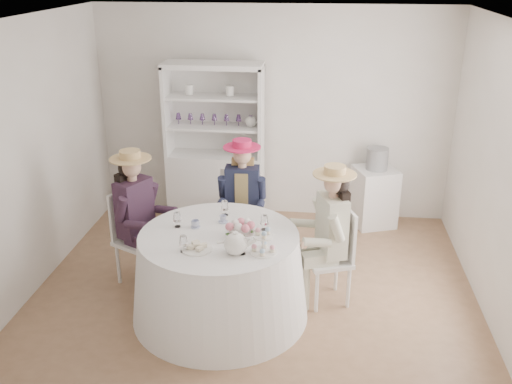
# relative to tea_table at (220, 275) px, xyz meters

# --- Properties ---
(ground) EXTENTS (4.50, 4.50, 0.00)m
(ground) POSITION_rel_tea_table_xyz_m (0.28, 0.47, -0.42)
(ground) COLOR brown
(ground) RESTS_ON ground
(ceiling) EXTENTS (4.50, 4.50, 0.00)m
(ceiling) POSITION_rel_tea_table_xyz_m (0.28, 0.47, 2.28)
(ceiling) COLOR white
(ceiling) RESTS_ON wall_back
(wall_back) EXTENTS (4.50, 0.00, 4.50)m
(wall_back) POSITION_rel_tea_table_xyz_m (0.28, 2.47, 0.93)
(wall_back) COLOR silver
(wall_back) RESTS_ON ground
(wall_front) EXTENTS (4.50, 0.00, 4.50)m
(wall_front) POSITION_rel_tea_table_xyz_m (0.28, -1.53, 0.93)
(wall_front) COLOR silver
(wall_front) RESTS_ON ground
(wall_left) EXTENTS (0.00, 4.50, 4.50)m
(wall_left) POSITION_rel_tea_table_xyz_m (-1.97, 0.47, 0.93)
(wall_left) COLOR silver
(wall_left) RESTS_ON ground
(wall_right) EXTENTS (0.00, 4.50, 4.50)m
(wall_right) POSITION_rel_tea_table_xyz_m (2.53, 0.47, 0.93)
(wall_right) COLOR silver
(wall_right) RESTS_ON ground
(tea_table) EXTENTS (1.68, 1.68, 0.85)m
(tea_table) POSITION_rel_tea_table_xyz_m (0.00, 0.00, 0.00)
(tea_table) COLOR white
(tea_table) RESTS_ON ground
(hutch) EXTENTS (1.21, 0.46, 2.04)m
(hutch) POSITION_rel_tea_table_xyz_m (-0.42, 2.16, 0.30)
(hutch) COLOR silver
(hutch) RESTS_ON ground
(side_table) EXTENTS (0.62, 0.62, 0.75)m
(side_table) POSITION_rel_tea_table_xyz_m (1.60, 2.22, -0.05)
(side_table) COLOR silver
(side_table) RESTS_ON ground
(hatbox) EXTENTS (0.32, 0.32, 0.27)m
(hatbox) POSITION_rel_tea_table_xyz_m (1.60, 2.22, 0.47)
(hatbox) COLOR black
(hatbox) RESTS_ON side_table
(guest_left) EXTENTS (0.62, 0.56, 1.45)m
(guest_left) POSITION_rel_tea_table_xyz_m (-0.94, 0.50, 0.40)
(guest_left) COLOR silver
(guest_left) RESTS_ON ground
(guest_mid) EXTENTS (0.52, 0.54, 1.42)m
(guest_mid) POSITION_rel_tea_table_xyz_m (0.07, 1.07, 0.38)
(guest_mid) COLOR silver
(guest_mid) RESTS_ON ground
(guest_right) EXTENTS (0.59, 0.54, 1.44)m
(guest_right) POSITION_rel_tea_table_xyz_m (1.01, 0.34, 0.39)
(guest_right) COLOR silver
(guest_right) RESTS_ON ground
(spare_chair) EXTENTS (0.51, 0.51, 0.96)m
(spare_chair) POSITION_rel_tea_table_xyz_m (-0.02, 1.50, 0.09)
(spare_chair) COLOR silver
(spare_chair) RESTS_ON ground
(teacup_a) EXTENTS (0.09, 0.09, 0.06)m
(teacup_a) POSITION_rel_tea_table_xyz_m (-0.24, 0.12, 0.46)
(teacup_a) COLOR white
(teacup_a) RESTS_ON tea_table
(teacup_b) EXTENTS (0.09, 0.09, 0.06)m
(teacup_b) POSITION_rel_tea_table_xyz_m (-0.00, 0.27, 0.46)
(teacup_b) COLOR white
(teacup_b) RESTS_ON tea_table
(teacup_c) EXTENTS (0.09, 0.09, 0.06)m
(teacup_c) POSITION_rel_tea_table_xyz_m (0.21, 0.15, 0.46)
(teacup_c) COLOR white
(teacup_c) RESTS_ON tea_table
(flower_bowl) EXTENTS (0.30, 0.30, 0.06)m
(flower_bowl) POSITION_rel_tea_table_xyz_m (0.23, -0.06, 0.46)
(flower_bowl) COLOR white
(flower_bowl) RESTS_ON tea_table
(flower_arrangement) EXTENTS (0.20, 0.20, 0.08)m
(flower_arrangement) POSITION_rel_tea_table_xyz_m (0.21, -0.01, 0.53)
(flower_arrangement) COLOR #E17084
(flower_arrangement) RESTS_ON tea_table
(table_teapot) EXTENTS (0.28, 0.20, 0.21)m
(table_teapot) POSITION_rel_tea_table_xyz_m (0.21, -0.33, 0.52)
(table_teapot) COLOR white
(table_teapot) RESTS_ON tea_table
(sandwich_plate) EXTENTS (0.27, 0.27, 0.06)m
(sandwich_plate) POSITION_rel_tea_table_xyz_m (-0.14, -0.31, 0.44)
(sandwich_plate) COLOR white
(sandwich_plate) RESTS_ON tea_table
(cupcake_stand) EXTENTS (0.23, 0.23, 0.22)m
(cupcake_stand) POSITION_rel_tea_table_xyz_m (0.44, -0.30, 0.51)
(cupcake_stand) COLOR white
(cupcake_stand) RESTS_ON tea_table
(stemware_set) EXTENTS (0.90, 0.87, 0.15)m
(stemware_set) POSITION_rel_tea_table_xyz_m (0.00, -0.00, 0.50)
(stemware_set) COLOR white
(stemware_set) RESTS_ON tea_table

